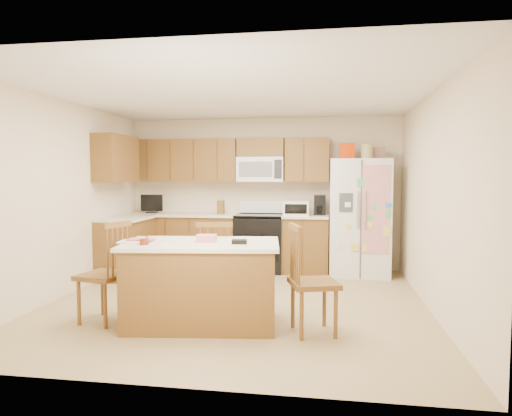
% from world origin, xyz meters
% --- Properties ---
extents(ground, '(4.50, 4.50, 0.00)m').
position_xyz_m(ground, '(0.00, 0.00, 0.00)').
color(ground, '#9D8057').
rests_on(ground, ground).
extents(room_shell, '(4.60, 4.60, 2.52)m').
position_xyz_m(room_shell, '(0.00, 0.00, 1.44)').
color(room_shell, beige).
rests_on(room_shell, ground).
extents(cabinetry, '(3.36, 1.56, 2.15)m').
position_xyz_m(cabinetry, '(-0.98, 1.79, 0.91)').
color(cabinetry, brown).
rests_on(cabinetry, ground).
extents(stove, '(0.76, 0.65, 1.13)m').
position_xyz_m(stove, '(0.00, 1.94, 0.47)').
color(stove, black).
rests_on(stove, ground).
extents(refrigerator, '(0.90, 0.79, 2.04)m').
position_xyz_m(refrigerator, '(1.57, 1.87, 0.92)').
color(refrigerator, white).
rests_on(refrigerator, ground).
extents(island, '(1.68, 1.11, 0.95)m').
position_xyz_m(island, '(-0.20, -0.83, 0.44)').
color(island, brown).
rests_on(island, ground).
extents(windsor_chair_left, '(0.52, 0.53, 1.06)m').
position_xyz_m(windsor_chair_left, '(-1.23, -0.91, 0.50)').
color(windsor_chair_left, brown).
rests_on(windsor_chair_left, ground).
extents(windsor_chair_back, '(0.49, 0.48, 1.01)m').
position_xyz_m(windsor_chair_back, '(-0.21, -0.20, 0.48)').
color(windsor_chair_back, brown).
rests_on(windsor_chair_back, ground).
extents(windsor_chair_right, '(0.55, 0.57, 1.07)m').
position_xyz_m(windsor_chair_right, '(0.92, -0.93, 0.51)').
color(windsor_chair_right, brown).
rests_on(windsor_chair_right, ground).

